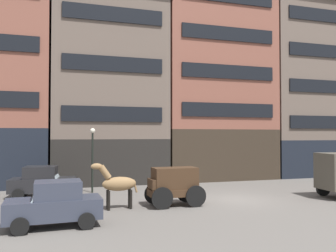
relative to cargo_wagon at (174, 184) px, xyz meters
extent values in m
plane|color=#605B56|center=(3.92, 0.63, -1.15)|extent=(120.00, 120.00, 0.00)
cube|color=black|center=(-2.16, 10.81, 0.54)|extent=(8.57, 6.40, 3.38)
cube|color=#66564C|center=(-2.16, 10.81, 7.65)|extent=(8.57, 6.40, 10.84)
cube|color=#47423D|center=(-2.16, 10.81, 13.32)|extent=(9.07, 6.90, 0.50)
cube|color=black|center=(-2.16, 7.55, 4.03)|extent=(7.20, 0.12, 1.10)
cube|color=black|center=(-2.16, 7.55, 7.65)|extent=(7.20, 0.12, 1.10)
cube|color=black|center=(-2.16, 7.55, 11.26)|extent=(7.20, 0.12, 1.10)
cube|color=#33281E|center=(6.96, 10.81, 0.92)|extent=(9.36, 6.40, 4.13)
cube|color=brown|center=(6.96, 10.81, 9.08)|extent=(9.36, 6.40, 12.19)
cube|color=black|center=(6.96, 7.55, 4.51)|extent=(7.87, 0.12, 1.10)
cube|color=black|center=(6.96, 7.55, 7.55)|extent=(7.87, 0.12, 1.10)
cube|color=black|center=(6.96, 7.55, 10.60)|extent=(7.87, 0.12, 1.10)
cube|color=black|center=(16.75, 10.81, 0.47)|extent=(9.92, 6.40, 3.23)
cube|color=#66564C|center=(16.75, 10.81, 8.30)|extent=(9.92, 6.40, 12.45)
cube|color=#47423D|center=(16.75, 10.81, 14.78)|extent=(10.42, 6.90, 0.50)
cube|color=black|center=(16.75, 7.55, 3.64)|extent=(8.33, 0.12, 1.10)
cube|color=black|center=(16.75, 7.55, 6.75)|extent=(8.33, 0.12, 1.10)
cube|color=black|center=(16.75, 7.55, 9.86)|extent=(8.33, 0.12, 1.10)
cube|color=black|center=(16.75, 7.55, 12.97)|extent=(8.33, 0.12, 1.10)
cube|color=#3D2819|center=(0.05, 0.00, -0.45)|extent=(2.74, 1.39, 0.36)
cube|color=#3D2819|center=(0.05, 0.00, 0.28)|extent=(2.33, 1.18, 1.10)
cube|color=#3D2819|center=(-1.10, -0.04, 0.03)|extent=(0.43, 1.05, 0.50)
cylinder|color=black|center=(-0.82, -0.74, -0.60)|extent=(1.10, 0.12, 1.10)
cylinder|color=black|center=(-0.87, 0.68, -0.60)|extent=(1.10, 0.12, 1.10)
cylinder|color=black|center=(0.97, -0.68, -0.60)|extent=(1.10, 0.12, 1.10)
cylinder|color=black|center=(0.93, 0.74, -0.60)|extent=(1.10, 0.12, 1.10)
ellipsoid|color=#937047|center=(-2.85, 0.00, 0.10)|extent=(1.72, 0.66, 0.70)
cylinder|color=#937047|center=(-3.57, -0.02, 0.70)|extent=(0.67, 0.34, 0.76)
ellipsoid|color=#937047|center=(-3.97, -0.04, 1.00)|extent=(0.57, 0.26, 0.30)
cylinder|color=#937047|center=(-2.04, 0.03, -0.05)|extent=(0.27, 0.11, 0.65)
cylinder|color=black|center=(-3.39, -0.20, -0.67)|extent=(0.14, 0.14, 0.95)
cylinder|color=black|center=(-3.40, 0.16, -0.67)|extent=(0.14, 0.14, 0.95)
cylinder|color=black|center=(-2.29, -0.16, -0.67)|extent=(0.14, 0.14, 0.95)
cylinder|color=black|center=(-2.31, 0.20, -0.67)|extent=(0.14, 0.14, 0.95)
cylinder|color=black|center=(9.59, 0.27, -0.73)|extent=(0.86, 0.29, 0.84)
cube|color=black|center=(-6.70, 4.56, -0.42)|extent=(3.86, 2.01, 0.80)
cube|color=black|center=(-6.84, 4.58, 0.33)|extent=(1.95, 1.64, 0.70)
cube|color=silver|center=(-6.00, 4.48, 0.20)|extent=(0.48, 1.34, 0.56)
cylinder|color=black|center=(-5.41, 5.26, -0.82)|extent=(0.68, 0.25, 0.66)
cylinder|color=black|center=(-5.60, 3.59, -0.82)|extent=(0.68, 0.25, 0.66)
cylinder|color=black|center=(-7.79, 5.53, -0.82)|extent=(0.68, 0.25, 0.66)
cylinder|color=black|center=(-7.98, 3.86, -0.82)|extent=(0.68, 0.25, 0.66)
cube|color=#333847|center=(-5.86, -2.60, -0.42)|extent=(3.78, 1.79, 0.80)
cube|color=#333847|center=(-5.71, -2.59, 0.33)|extent=(1.87, 1.53, 0.70)
cube|color=silver|center=(-6.55, -2.64, 0.20)|extent=(0.40, 1.33, 0.56)
cylinder|color=black|center=(-7.01, -3.50, -0.82)|extent=(0.67, 0.21, 0.66)
cylinder|color=black|center=(-7.10, -1.83, -0.82)|extent=(0.67, 0.21, 0.66)
cylinder|color=black|center=(-4.61, -3.38, -0.82)|extent=(0.67, 0.21, 0.66)
cylinder|color=black|center=(-4.70, -1.70, -0.82)|extent=(0.67, 0.21, 0.66)
cylinder|color=black|center=(-3.78, 5.36, 0.75)|extent=(0.12, 0.12, 3.80)
sphere|color=silver|center=(-3.78, 5.36, 2.81)|extent=(0.32, 0.32, 0.32)
camera|label=1|loc=(-5.40, -17.22, 2.54)|focal=36.90mm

